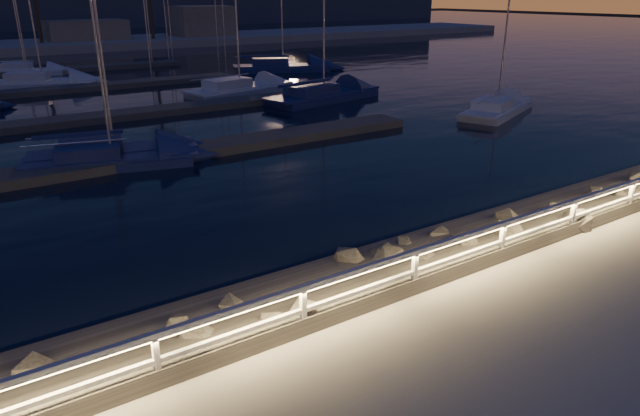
# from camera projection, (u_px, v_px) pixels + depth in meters

# --- Properties ---
(ground) EXTENTS (400.00, 400.00, 0.00)m
(ground) POSITION_uv_depth(u_px,v_px,m) (473.00, 269.00, 14.20)
(ground) COLOR #9E978E
(ground) RESTS_ON ground
(harbor_water) EXTENTS (400.00, 440.00, 0.60)m
(harbor_water) POSITION_uv_depth(u_px,v_px,m) (121.00, 108.00, 38.80)
(harbor_water) COLOR black
(harbor_water) RESTS_ON ground
(guard_rail) EXTENTS (44.11, 0.12, 1.06)m
(guard_rail) POSITION_uv_depth(u_px,v_px,m) (474.00, 242.00, 13.89)
(guard_rail) COLOR silver
(guard_rail) RESTS_ON ground
(riprap) EXTENTS (32.07, 3.31, 1.47)m
(riprap) POSITION_uv_depth(u_px,v_px,m) (457.00, 247.00, 15.98)
(riprap) COLOR #69625A
(riprap) RESTS_ON ground
(floating_docks) EXTENTS (22.00, 36.00, 0.40)m
(floating_docks) POSITION_uv_depth(u_px,v_px,m) (115.00, 97.00, 39.59)
(floating_docks) COLOR #615A50
(floating_docks) RESTS_ON ground
(far_shore) EXTENTS (160.00, 14.00, 5.20)m
(far_shore) POSITION_uv_depth(u_px,v_px,m) (22.00, 44.00, 71.55)
(far_shore) COLOR #9E978E
(far_shore) RESTS_ON ground
(sailboat_c) EXTENTS (7.37, 3.79, 12.05)m
(sailboat_c) POSITION_uv_depth(u_px,v_px,m) (107.00, 159.00, 24.34)
(sailboat_c) COLOR navy
(sailboat_c) RESTS_ON ground
(sailboat_d) EXTENTS (8.00, 4.94, 13.14)m
(sailboat_d) POSITION_uv_depth(u_px,v_px,m) (496.00, 108.00, 34.97)
(sailboat_d) COLOR silver
(sailboat_d) RESTS_ON ground
(sailboat_f) EXTENTS (7.37, 3.46, 12.13)m
(sailboat_f) POSITION_uv_depth(u_px,v_px,m) (110.00, 151.00, 25.37)
(sailboat_f) COLOR navy
(sailboat_f) RESTS_ON ground
(sailboat_g) EXTENTS (8.90, 4.12, 14.58)m
(sailboat_g) POSITION_uv_depth(u_px,v_px,m) (237.00, 88.00, 41.66)
(sailboat_g) COLOR silver
(sailboat_g) RESTS_ON ground
(sailboat_h) EXTENTS (9.55, 4.57, 15.57)m
(sailboat_h) POSITION_uv_depth(u_px,v_px,m) (321.00, 94.00, 39.17)
(sailboat_h) COLOR navy
(sailboat_h) RESTS_ON ground
(sailboat_k) EXTENTS (8.48, 5.40, 14.04)m
(sailboat_k) POSITION_uv_depth(u_px,v_px,m) (40.00, 82.00, 44.78)
(sailboat_k) COLOR silver
(sailboat_k) RESTS_ON ground
(sailboat_l) EXTENTS (9.47, 6.11, 15.64)m
(sailboat_l) POSITION_uv_depth(u_px,v_px,m) (280.00, 66.00, 53.72)
(sailboat_l) COLOR navy
(sailboat_l) RESTS_ON ground
(sailboat_n) EXTENTS (6.97, 4.35, 11.56)m
(sailboat_n) POSITION_uv_depth(u_px,v_px,m) (25.00, 70.00, 51.42)
(sailboat_n) COLOR silver
(sailboat_n) RESTS_ON ground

